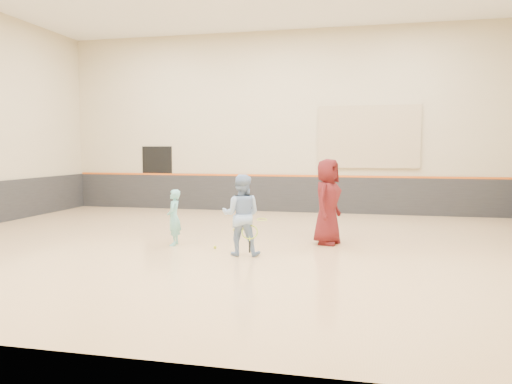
% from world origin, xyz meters
% --- Properties ---
extents(room, '(15.04, 12.04, 6.22)m').
position_xyz_m(room, '(0.00, 0.00, 0.81)').
color(room, tan).
rests_on(room, ground).
extents(wainscot_back, '(14.90, 0.04, 1.20)m').
position_xyz_m(wainscot_back, '(0.00, 5.97, 0.60)').
color(wainscot_back, '#232326').
rests_on(wainscot_back, floor).
extents(accent_stripe, '(14.90, 0.03, 0.06)m').
position_xyz_m(accent_stripe, '(0.00, 5.96, 1.22)').
color(accent_stripe, '#D85914').
rests_on(accent_stripe, wall_back).
extents(acoustic_panel, '(3.20, 0.08, 2.00)m').
position_xyz_m(acoustic_panel, '(2.80, 5.95, 2.50)').
color(acoustic_panel, tan).
rests_on(acoustic_panel, wall_back).
extents(doorway, '(1.10, 0.05, 2.20)m').
position_xyz_m(doorway, '(-4.50, 5.98, 1.10)').
color(doorway, black).
rests_on(doorway, floor).
extents(girl, '(0.38, 0.50, 1.23)m').
position_xyz_m(girl, '(-1.33, -0.31, 0.62)').
color(girl, '#74C9C6').
rests_on(girl, floor).
extents(instructor, '(0.84, 0.68, 1.62)m').
position_xyz_m(instructor, '(0.36, -0.96, 0.81)').
color(instructor, '#93B5E4').
rests_on(instructor, floor).
extents(young_man, '(0.84, 1.06, 1.90)m').
position_xyz_m(young_man, '(1.94, 0.58, 0.95)').
color(young_man, '#581417').
rests_on(young_man, floor).
extents(held_racket, '(0.46, 0.46, 0.60)m').
position_xyz_m(held_racket, '(0.58, -1.17, 0.51)').
color(held_racket, '#9DBF2A').
rests_on(held_racket, instructor).
extents(spare_racket, '(0.69, 0.69, 0.12)m').
position_xyz_m(spare_racket, '(-0.25, 3.89, 0.06)').
color(spare_racket, '#A0C32B').
rests_on(spare_racket, floor).
extents(ball_under_racket, '(0.07, 0.07, 0.07)m').
position_xyz_m(ball_under_racket, '(-0.34, -0.49, 0.03)').
color(ball_under_racket, '#CEE435').
rests_on(ball_under_racket, floor).
extents(ball_in_hand, '(0.07, 0.07, 0.07)m').
position_xyz_m(ball_in_hand, '(2.03, 0.42, 1.26)').
color(ball_in_hand, yellow).
rests_on(ball_in_hand, young_man).
extents(ball_beside_spare, '(0.07, 0.07, 0.07)m').
position_xyz_m(ball_beside_spare, '(-0.54, 1.80, 0.03)').
color(ball_beside_spare, gold).
rests_on(ball_beside_spare, floor).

